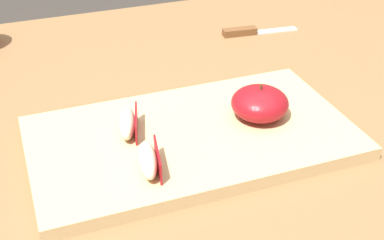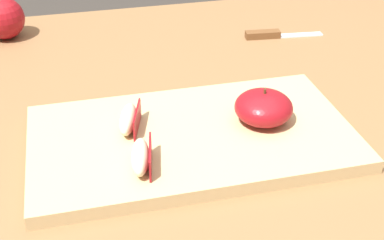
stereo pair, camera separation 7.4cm
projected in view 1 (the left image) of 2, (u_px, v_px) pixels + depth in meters
The scene contains 6 objects.
dining_table at pixel (212, 157), 0.91m from camera, with size 1.20×0.94×0.78m.
cutting_board at pixel (192, 138), 0.75m from camera, with size 0.45×0.25×0.02m.
apple_half_skin_up at pixel (260, 103), 0.77m from camera, with size 0.08×0.08×0.05m.
apple_wedge_front at pixel (128, 123), 0.74m from camera, with size 0.04×0.08×0.03m.
apple_wedge_right at pixel (149, 160), 0.67m from camera, with size 0.04×0.07×0.03m.
paring_knife at pixel (246, 31), 1.09m from camera, with size 0.16×0.03×0.01m.
Camera 1 is at (-0.29, -0.68, 1.21)m, focal length 49.73 mm.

